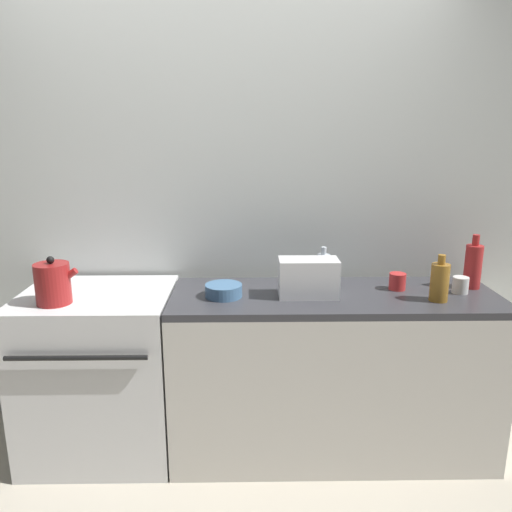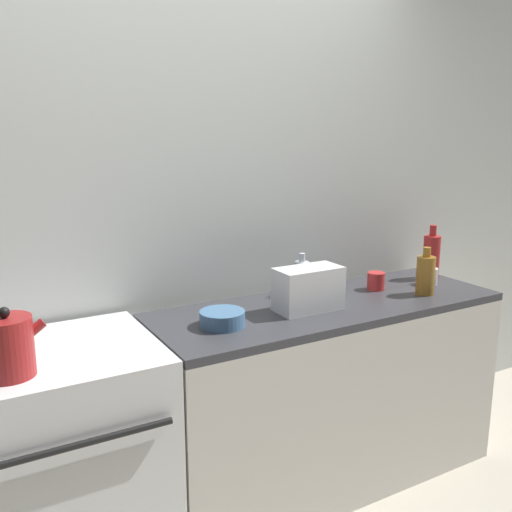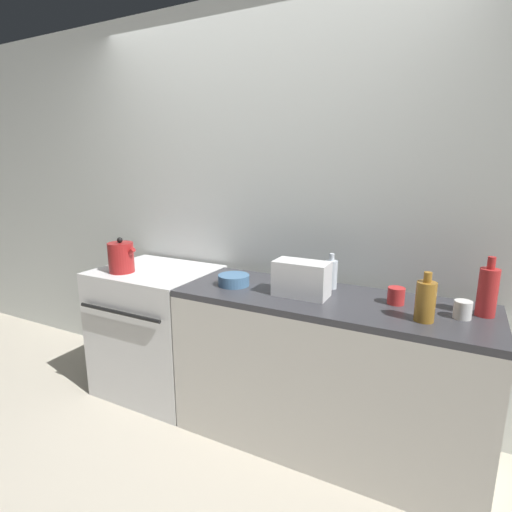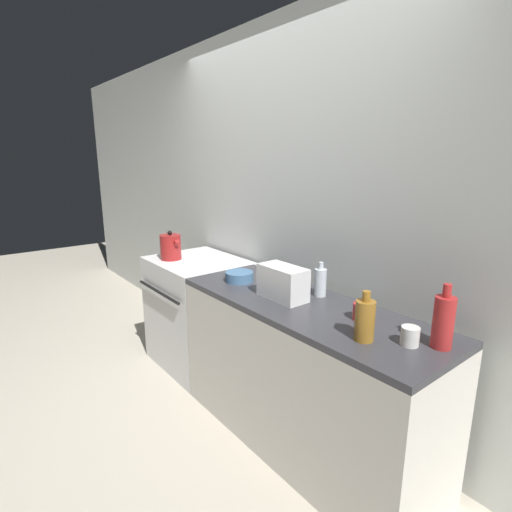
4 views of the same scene
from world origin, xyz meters
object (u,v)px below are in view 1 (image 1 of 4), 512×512
(toaster, at_px, (308,278))
(bottle_clear, at_px, (323,269))
(kettle, at_px, (53,283))
(bottle_amber, at_px, (440,282))
(bowl, at_px, (224,291))
(stove, at_px, (101,370))
(bottle_red, at_px, (473,266))
(cup_red, at_px, (397,281))
(cup_white, at_px, (460,285))

(toaster, relative_size, bottle_clear, 1.44)
(kettle, xyz_separation_m, bottle_amber, (1.86, 0.01, -0.00))
(bowl, bearing_deg, stove, 174.53)
(bottle_clear, bearing_deg, bottle_red, -5.83)
(cup_red, bearing_deg, bottle_clear, 164.66)
(toaster, xyz_separation_m, cup_white, (0.78, 0.04, -0.05))
(bottle_amber, distance_m, cup_red, 0.24)
(bottle_amber, height_order, bottle_clear, bottle_amber)
(bottle_clear, height_order, bottle_red, bottle_red)
(cup_red, height_order, bowl, cup_red)
(kettle, height_order, bottle_amber, kettle)
(bottle_amber, distance_m, bowl, 1.06)
(bowl, bearing_deg, kettle, -173.94)
(bottle_red, bearing_deg, cup_red, -176.62)
(kettle, bearing_deg, bottle_clear, 12.30)
(bottle_clear, distance_m, cup_white, 0.70)
(stove, height_order, bowl, bowl)
(bottle_amber, bearing_deg, toaster, 172.82)
(stove, distance_m, toaster, 1.21)
(kettle, distance_m, bottle_clear, 1.37)
(toaster, height_order, bottle_clear, bottle_clear)
(toaster, relative_size, bowl, 1.59)
(bottle_clear, bearing_deg, cup_white, -13.71)
(stove, xyz_separation_m, cup_white, (1.87, -0.02, 0.47))
(stove, relative_size, bottle_amber, 3.83)
(stove, relative_size, bottle_red, 3.09)
(bottle_amber, height_order, cup_red, bottle_amber)
(cup_white, bearing_deg, cup_red, 168.32)
(stove, bearing_deg, cup_red, 1.43)
(stove, height_order, cup_red, cup_red)
(kettle, relative_size, bottle_red, 0.82)
(kettle, distance_m, bottle_amber, 1.86)
(stove, relative_size, cup_white, 10.49)
(kettle, bearing_deg, bottle_red, 5.73)
(bottle_red, height_order, cup_white, bottle_red)
(cup_white, xyz_separation_m, bowl, (-1.21, -0.04, -0.01))
(bottle_amber, height_order, bottle_red, bottle_red)
(stove, xyz_separation_m, cup_red, (1.56, 0.04, 0.47))
(bottle_amber, bearing_deg, cup_red, 129.88)
(stove, relative_size, bowl, 4.78)
(kettle, bearing_deg, bowl, 6.06)
(bottle_red, distance_m, cup_white, 0.15)
(bottle_amber, bearing_deg, bottle_red, 38.98)
(kettle, xyz_separation_m, toaster, (1.23, 0.09, -0.00))
(bottle_amber, bearing_deg, bottle_clear, 151.74)
(bottle_red, bearing_deg, bottle_clear, 174.17)
(cup_red, xyz_separation_m, bowl, (-0.90, -0.10, -0.01))
(stove, distance_m, bowl, 0.81)
(kettle, relative_size, bottle_amber, 1.01)
(bottle_amber, xyz_separation_m, bottle_red, (0.25, 0.20, 0.02))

